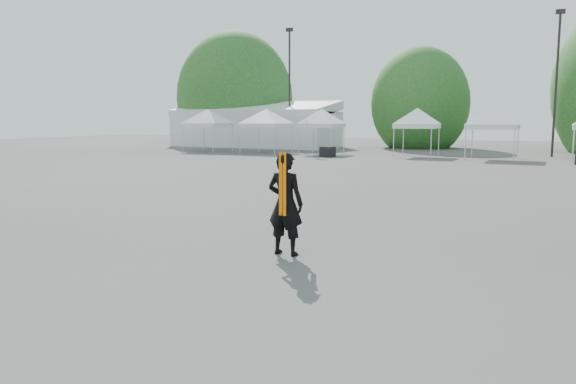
% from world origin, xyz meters
% --- Properties ---
extents(ground, '(120.00, 120.00, 0.00)m').
position_xyz_m(ground, '(0.00, 0.00, 0.00)').
color(ground, '#474442').
rests_on(ground, ground).
extents(marquee, '(15.00, 6.25, 4.23)m').
position_xyz_m(marquee, '(-22.00, 35.00, 1.97)').
color(marquee, white).
rests_on(marquee, ground).
extents(light_pole_west, '(0.60, 0.25, 10.30)m').
position_xyz_m(light_pole_west, '(-18.00, 34.00, 5.77)').
color(light_pole_west, black).
rests_on(light_pole_west, ground).
extents(light_pole_east, '(0.60, 0.25, 9.80)m').
position_xyz_m(light_pole_east, '(3.00, 32.00, 5.52)').
color(light_pole_east, black).
rests_on(light_pole_east, ground).
extents(tree_far_w, '(4.80, 4.80, 7.30)m').
position_xyz_m(tree_far_w, '(-26.00, 38.00, 4.54)').
color(tree_far_w, '#382314').
rests_on(tree_far_w, ground).
extents(tree_mid_w, '(4.16, 4.16, 6.33)m').
position_xyz_m(tree_mid_w, '(-8.00, 40.00, 3.93)').
color(tree_mid_w, '#382314').
rests_on(tree_mid_w, ground).
extents(tent_a, '(4.29, 4.29, 3.88)m').
position_xyz_m(tent_a, '(-21.93, 27.15, 3.06)').
color(tent_a, silver).
rests_on(tent_a, ground).
extents(tent_b, '(4.46, 4.46, 3.88)m').
position_xyz_m(tent_b, '(-16.85, 27.58, 3.06)').
color(tent_b, silver).
rests_on(tent_b, ground).
extents(tent_c, '(3.91, 3.91, 3.88)m').
position_xyz_m(tent_c, '(-12.46, 28.09, 3.06)').
color(tent_c, silver).
rests_on(tent_c, ground).
extents(tent_d, '(3.87, 3.87, 3.88)m').
position_xyz_m(tent_d, '(-5.49, 28.48, 3.06)').
color(tent_d, silver).
rests_on(tent_d, ground).
extents(tent_e, '(4.35, 4.35, 3.88)m').
position_xyz_m(tent_e, '(-0.45, 27.79, 3.06)').
color(tent_e, silver).
rests_on(tent_e, ground).
extents(man, '(0.74, 0.49, 2.01)m').
position_xyz_m(man, '(-1.06, -0.88, 1.01)').
color(man, black).
rests_on(man, ground).
extents(crate_west, '(1.06, 0.92, 0.70)m').
position_xyz_m(crate_west, '(-10.75, 25.08, 0.35)').
color(crate_west, black).
rests_on(crate_west, ground).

